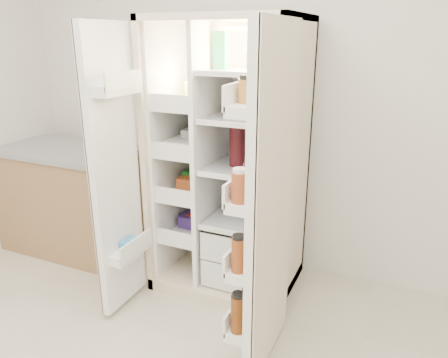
% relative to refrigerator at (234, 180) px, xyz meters
% --- Properties ---
extents(wall_back, '(4.00, 0.02, 2.70)m').
position_rel_refrigerator_xyz_m(wall_back, '(0.08, 0.35, 0.61)').
color(wall_back, silver).
rests_on(wall_back, floor).
extents(refrigerator, '(0.92, 0.70, 1.80)m').
position_rel_refrigerator_xyz_m(refrigerator, '(0.00, 0.00, 0.00)').
color(refrigerator, beige).
rests_on(refrigerator, floor).
extents(freezer_door, '(0.15, 0.40, 1.72)m').
position_rel_refrigerator_xyz_m(freezer_door, '(-0.51, -0.60, 0.15)').
color(freezer_door, white).
rests_on(freezer_door, floor).
extents(fridge_door, '(0.17, 0.58, 1.72)m').
position_rel_refrigerator_xyz_m(fridge_door, '(0.47, -0.70, 0.13)').
color(fridge_door, white).
rests_on(fridge_door, floor).
extents(kitchen_counter, '(1.17, 0.62, 0.85)m').
position_rel_refrigerator_xyz_m(kitchen_counter, '(-1.41, -0.11, -0.32)').
color(kitchen_counter, '#9E724F').
rests_on(kitchen_counter, floor).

